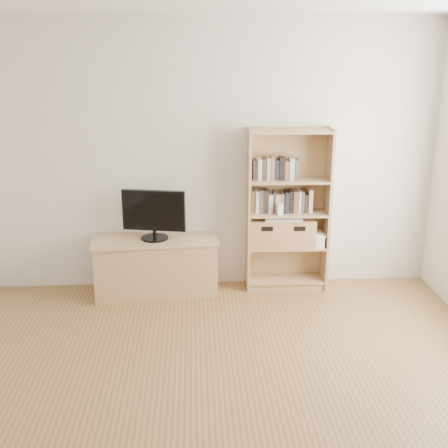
{
  "coord_description": "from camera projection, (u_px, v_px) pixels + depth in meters",
  "views": [
    {
      "loc": [
        -0.11,
        -2.83,
        2.3
      ],
      "look_at": [
        0.15,
        1.9,
        0.81
      ],
      "focal_mm": 45.0,
      "sensor_mm": 36.0,
      "label": 1
    }
  ],
  "objects": [
    {
      "name": "floor",
      "position": [
        216.0,
        446.0,
        3.4
      ],
      "size": [
        4.5,
        5.0,
        0.01
      ],
      "primitive_type": "cube",
      "color": "brown",
      "rests_on": "ground"
    },
    {
      "name": "back_wall",
      "position": [
        205.0,
        157.0,
        5.39
      ],
      "size": [
        4.5,
        0.02,
        2.6
      ],
      "primitive_type": "cube",
      "color": "silver",
      "rests_on": "floor"
    },
    {
      "name": "tv_stand",
      "position": [
        156.0,
        267.0,
        5.47
      ],
      "size": [
        1.19,
        0.54,
        0.53
      ],
      "primitive_type": "cube",
      "rotation": [
        0.0,
        0.0,
        0.09
      ],
      "color": "#A87C56",
      "rests_on": "floor"
    },
    {
      "name": "bookshelf",
      "position": [
        288.0,
        210.0,
        5.45
      ],
      "size": [
        0.8,
        0.3,
        1.59
      ],
      "primitive_type": "cube",
      "rotation": [
        0.0,
        0.0,
        -0.02
      ],
      "color": "#A87C56",
      "rests_on": "floor"
    },
    {
      "name": "television",
      "position": [
        154.0,
        215.0,
        5.31
      ],
      "size": [
        0.6,
        0.16,
        0.47
      ],
      "primitive_type": "cube",
      "rotation": [
        0.0,
        0.0,
        -0.2
      ],
      "color": "black",
      "rests_on": "tv_stand"
    },
    {
      "name": "books_row_mid",
      "position": [
        288.0,
        201.0,
        5.44
      ],
      "size": [
        0.83,
        0.17,
        0.22
      ],
      "primitive_type": "cube",
      "rotation": [
        0.0,
        0.0,
        0.01
      ],
      "color": "brown",
      "rests_on": "bookshelf"
    },
    {
      "name": "books_row_upper",
      "position": [
        271.0,
        168.0,
        5.33
      ],
      "size": [
        0.4,
        0.16,
        0.21
      ],
      "primitive_type": "cube",
      "rotation": [
        0.0,
        0.0,
        0.02
      ],
      "color": "brown",
      "rests_on": "bookshelf"
    },
    {
      "name": "baby_monitor",
      "position": [
        280.0,
        210.0,
        5.35
      ],
      "size": [
        0.05,
        0.04,
        0.1
      ],
      "primitive_type": "cube",
      "rotation": [
        0.0,
        0.0,
        0.08
      ],
      "color": "white",
      "rests_on": "bookshelf"
    },
    {
      "name": "basket_left",
      "position": [
        266.0,
        232.0,
        5.5
      ],
      "size": [
        0.34,
        0.29,
        0.27
      ],
      "primitive_type": "cube",
      "rotation": [
        0.0,
        0.0,
        -0.03
      ],
      "color": "#9F6D48",
      "rests_on": "bookshelf"
    },
    {
      "name": "basket_right",
      "position": [
        297.0,
        232.0,
        5.51
      ],
      "size": [
        0.33,
        0.27,
        0.27
      ],
      "primitive_type": "cube",
      "rotation": [
        0.0,
        0.0,
        -0.01
      ],
      "color": "#9F6D48",
      "rests_on": "bookshelf"
    },
    {
      "name": "laptop",
      "position": [
        284.0,
        217.0,
        5.45
      ],
      "size": [
        0.39,
        0.29,
        0.03
      ],
      "primitive_type": "cube",
      "rotation": [
        0.0,
        0.0,
        -0.13
      ],
      "color": "silver",
      "rests_on": "basket_left"
    },
    {
      "name": "magazine_stack",
      "position": [
        315.0,
        239.0,
        5.54
      ],
      "size": [
        0.19,
        0.26,
        0.11
      ],
      "primitive_type": "cube",
      "rotation": [
        0.0,
        0.0,
        -0.09
      ],
      "color": "beige",
      "rests_on": "bookshelf"
    }
  ]
}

